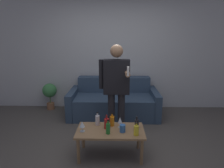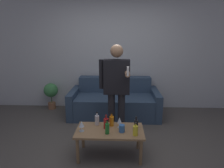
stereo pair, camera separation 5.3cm
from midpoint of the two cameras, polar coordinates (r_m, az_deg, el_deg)
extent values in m
plane|color=#514C47|center=(3.12, 0.45, -19.55)|extent=(16.00, 16.00, 0.00)
cube|color=silver|center=(4.68, 1.29, 9.36)|extent=(8.00, 0.06, 2.70)
cube|color=#334760|center=(4.25, 0.98, -6.70)|extent=(1.62, 0.67, 0.45)
cube|color=#334760|center=(4.64, 1.11, -2.71)|extent=(1.62, 0.26, 0.79)
cube|color=#334760|center=(4.46, -10.40, -5.20)|extent=(0.14, 0.93, 0.56)
cube|color=#334760|center=(4.43, 12.52, -5.45)|extent=(0.14, 0.93, 0.56)
cube|color=#8E6B47|center=(2.92, -0.12, -13.19)|extent=(0.96, 0.51, 0.03)
cylinder|color=#8E6B47|center=(2.89, -9.27, -18.34)|extent=(0.04, 0.04, 0.38)
cylinder|color=#8E6B47|center=(2.86, 8.81, -18.72)|extent=(0.04, 0.04, 0.38)
cylinder|color=#8E6B47|center=(3.23, -7.82, -14.53)|extent=(0.04, 0.04, 0.38)
cylinder|color=#8E6B47|center=(3.21, 7.98, -14.81)|extent=(0.04, 0.04, 0.38)
cylinder|color=yellow|center=(2.76, 7.28, -13.11)|extent=(0.07, 0.07, 0.13)
cylinder|color=yellow|center=(2.72, 7.34, -11.37)|extent=(0.03, 0.03, 0.05)
cylinder|color=black|center=(2.71, 7.35, -10.99)|extent=(0.03, 0.03, 0.01)
cylinder|color=orange|center=(2.99, 0.40, -10.56)|extent=(0.07, 0.07, 0.15)
cylinder|color=orange|center=(2.95, 0.40, -8.78)|extent=(0.03, 0.03, 0.06)
cylinder|color=black|center=(2.95, 0.40, -8.38)|extent=(0.03, 0.03, 0.01)
cylinder|color=silver|center=(3.03, -3.78, -10.28)|extent=(0.06, 0.06, 0.15)
cylinder|color=silver|center=(2.99, -3.81, -8.51)|extent=(0.02, 0.02, 0.06)
cylinder|color=black|center=(2.98, -3.82, -8.11)|extent=(0.03, 0.03, 0.01)
cylinder|color=#B21E1E|center=(2.92, -1.19, -11.24)|extent=(0.07, 0.07, 0.15)
cylinder|color=#B21E1E|center=(2.88, -1.20, -9.40)|extent=(0.03, 0.03, 0.06)
cylinder|color=black|center=(2.87, -1.20, -8.98)|extent=(0.03, 0.03, 0.01)
cylinder|color=#23752D|center=(2.77, -0.81, -12.66)|extent=(0.06, 0.06, 0.15)
cylinder|color=#23752D|center=(2.73, -0.82, -10.77)|extent=(0.02, 0.02, 0.06)
cylinder|color=black|center=(2.72, -0.82, -10.34)|extent=(0.03, 0.03, 0.01)
cylinder|color=black|center=(2.94, 7.42, -11.30)|extent=(0.06, 0.06, 0.13)
cylinder|color=black|center=(2.91, 7.48, -9.71)|extent=(0.02, 0.02, 0.05)
cylinder|color=black|center=(2.90, 7.49, -9.36)|extent=(0.03, 0.03, 0.01)
cylinder|color=silver|center=(2.90, -8.10, -13.13)|extent=(0.07, 0.07, 0.01)
cylinder|color=silver|center=(2.88, -8.12, -12.54)|extent=(0.01, 0.01, 0.06)
cone|color=silver|center=(2.85, -8.17, -11.23)|extent=(0.07, 0.07, 0.08)
cylinder|color=silver|center=(2.98, 2.65, -12.22)|extent=(0.06, 0.06, 0.01)
cylinder|color=silver|center=(2.96, 2.66, -11.63)|extent=(0.01, 0.01, 0.06)
cone|color=silver|center=(2.93, 2.68, -10.30)|extent=(0.07, 0.07, 0.09)
cylinder|color=#3366B2|center=(2.83, 3.37, -12.55)|extent=(0.08, 0.08, 0.11)
cylinder|color=#232328|center=(3.50, 0.29, -8.65)|extent=(0.12, 0.12, 0.76)
cylinder|color=#232328|center=(3.50, 3.13, -8.68)|extent=(0.12, 0.12, 0.76)
cube|color=black|center=(3.30, 1.79, 2.07)|extent=(0.43, 0.19, 0.57)
sphere|color=#9E7556|center=(3.24, 1.85, 9.39)|extent=(0.21, 0.21, 0.21)
cylinder|color=black|center=(3.30, -2.60, 2.83)|extent=(0.08, 0.08, 0.48)
cylinder|color=#9E7556|center=(3.16, 4.90, 3.06)|extent=(0.08, 0.26, 0.08)
cube|color=white|center=(2.99, 5.06, 3.61)|extent=(0.03, 0.03, 0.14)
cylinder|color=#936042|center=(4.99, -16.47, -5.94)|extent=(0.17, 0.17, 0.15)
cylinder|color=#476B38|center=(4.93, -16.60, -4.05)|extent=(0.02, 0.02, 0.19)
sphere|color=#428E4C|center=(4.88, -16.78, -1.69)|extent=(0.32, 0.32, 0.32)
camera|label=1|loc=(0.03, -89.53, 0.12)|focal=32.00mm
camera|label=2|loc=(0.03, 90.47, -0.12)|focal=32.00mm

